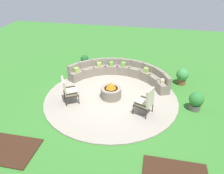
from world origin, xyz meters
The scene contains 10 objects.
ground_plane centered at (0.00, 0.00, 0.00)m, with size 24.00×24.00×0.00m, color #387A2D.
patio_circle centered at (0.00, 0.00, 0.03)m, with size 5.66×5.66×0.06m, color #9E9384.
mulch_bed_left centered at (-2.55, -3.59, 0.02)m, with size 1.80×1.26×0.04m, color #382114.
fire_pit centered at (0.00, 0.00, 0.34)m, with size 0.87×0.87×0.73m.
curved_stone_bench centered at (0.12, 1.81, 0.37)m, with size 4.84×2.05×0.78m.
lounge_chair_front_left centered at (-1.61, -0.70, 0.63)m, with size 0.79×0.82×1.12m.
lounge_chair_front_right centered at (1.52, -0.90, 0.63)m, with size 0.78×0.77×1.13m.
potted_plant_0 centered at (3.42, -0.13, 0.42)m, with size 0.57×0.57×0.78m.
potted_plant_1 centered at (-2.07, 2.82, 0.41)m, with size 0.45×0.45×0.73m.
potted_plant_2 centered at (3.04, 1.94, 0.44)m, with size 0.58×0.58×0.79m.
Camera 1 is at (1.66, -7.83, 5.15)m, focal length 35.33 mm.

